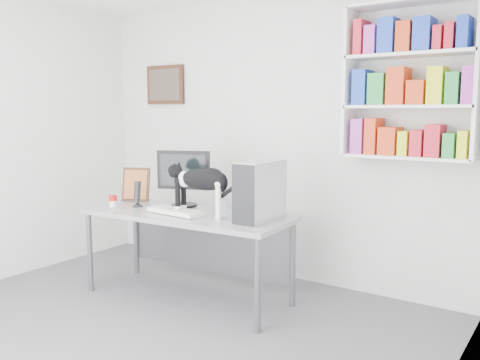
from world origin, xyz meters
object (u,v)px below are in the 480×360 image
Objects in this scene: pc_tower at (260,191)px; soup_can at (113,201)px; bookshelf at (410,81)px; speaker at (137,193)px; desk at (187,256)px; cat at (202,191)px; keyboard at (176,211)px; leaning_print at (136,184)px; monitor at (184,178)px.

pc_tower is 1.45m from soup_can.
bookshelf is at bearing 23.89° from soup_can.
speaker is 2.30× the size of soup_can.
speaker is at bearing 34.00° from soup_can.
desk is at bearing -9.17° from speaker.
cat is (-0.49, -0.12, -0.03)m from pc_tower.
keyboard is (-1.63, -0.94, -1.07)m from bookshelf.
bookshelf is 2.33m from desk.
bookshelf is 3.74× the size of leaning_print.
soup_can is (-0.18, -0.12, -0.07)m from speaker.
soup_can is at bearing -106.11° from leaning_print.
cat is (0.97, -0.21, 0.04)m from leaning_print.
cat is at bearing -35.96° from leaning_print.
speaker is at bearing -157.08° from bookshelf.
pc_tower is at bearing 11.87° from cat.
monitor is at bearing 146.46° from cat.
monitor is 0.67m from soup_can.
pc_tower reaches higher than keyboard.
monitor is 0.48m from cat.
speaker reaches higher than keyboard.
pc_tower is (-0.90, -0.78, -0.86)m from bookshelf.
pc_tower is 4.48× the size of soup_can.
monitor is at bearing 171.91° from pc_tower.
cat is at bearing 7.71° from soup_can.
leaning_print is at bearing 123.68° from speaker.
bookshelf is 0.68× the size of desk.
keyboard is at bearing -116.38° from desk.
monitor is 1.56× the size of leaning_print.
monitor is 0.58m from leaning_print.
desk is at bearing -35.94° from leaning_print.
bookshelf is 11.78× the size of soup_can.
leaning_print is at bearing 161.24° from monitor.
leaning_print is (-0.23, 0.21, 0.04)m from speaker.
speaker is (-2.13, -0.90, -0.97)m from bookshelf.
bookshelf is at bearing 40.99° from pc_tower.
speaker is at bearing -166.28° from monitor.
bookshelf is 1.87m from cat.
bookshelf is 2.39× the size of keyboard.
leaning_print is at bearing 97.82° from soup_can.
bookshelf is 5.12× the size of speaker.
desk is 0.95m from leaning_print.
bookshelf is 2.40× the size of monitor.
bookshelf is at bearing 8.89° from speaker.
leaning_print reaches higher than soup_can.
soup_can reaches higher than keyboard.
speaker is at bearing 178.05° from cat.
keyboard is 0.78× the size of cat.
desk is at bearing -151.76° from bookshelf.
pc_tower is at bearing 9.88° from soup_can.
soup_can is (0.05, -0.33, -0.11)m from leaning_print.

